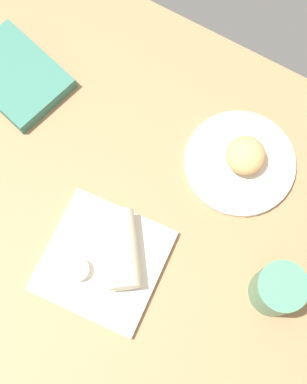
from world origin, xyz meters
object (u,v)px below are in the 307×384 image
(scone_pastry, at_px, (246,155))
(book_stack, at_px, (15,75))
(breakfast_wrap, at_px, (121,249))
(square_plate, at_px, (103,261))
(round_plate, at_px, (240,163))
(sauce_cup, at_px, (78,270))
(coffee_mug, at_px, (279,291))

(scone_pastry, distance_m, book_stack, 0.52)
(scone_pastry, height_order, breakfast_wrap, breakfast_wrap)
(square_plate, relative_size, breakfast_wrap, 1.51)
(round_plate, height_order, scone_pastry, scone_pastry)
(sauce_cup, xyz_separation_m, coffee_mug, (-0.34, -0.15, 0.02))
(scone_pastry, distance_m, square_plate, 0.35)
(round_plate, relative_size, coffee_mug, 1.88)
(scone_pastry, bearing_deg, breakfast_wrap, 68.21)
(breakfast_wrap, bearing_deg, book_stack, -64.94)
(square_plate, bearing_deg, round_plate, -113.17)
(breakfast_wrap, distance_m, book_stack, 0.45)
(scone_pastry, bearing_deg, sauce_cup, 64.94)
(square_plate, bearing_deg, sauce_cup, 53.58)
(scone_pastry, xyz_separation_m, sauce_cup, (0.17, 0.36, -0.01))
(scone_pastry, relative_size, coffee_mug, 0.67)
(scone_pastry, relative_size, square_plate, 0.37)
(round_plate, bearing_deg, book_stack, 7.70)
(sauce_cup, bearing_deg, square_plate, -126.42)
(scone_pastry, xyz_separation_m, breakfast_wrap, (0.11, 0.29, 0.00))
(coffee_mug, bearing_deg, scone_pastry, -49.98)
(scone_pastry, distance_m, coffee_mug, 0.27)
(coffee_mug, bearing_deg, square_plate, 19.58)
(book_stack, distance_m, coffee_mug, 0.70)
(breakfast_wrap, height_order, coffee_mug, coffee_mug)
(round_plate, distance_m, coffee_mug, 0.27)
(sauce_cup, distance_m, breakfast_wrap, 0.09)
(coffee_mug, bearing_deg, book_stack, -11.00)
(square_plate, xyz_separation_m, book_stack, (0.37, -0.24, 0.01))
(scone_pastry, relative_size, sauce_cup, 1.85)
(coffee_mug, bearing_deg, sauce_cup, 23.84)
(square_plate, xyz_separation_m, breakfast_wrap, (-0.02, -0.03, 0.04))
(scone_pastry, bearing_deg, square_plate, 66.55)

